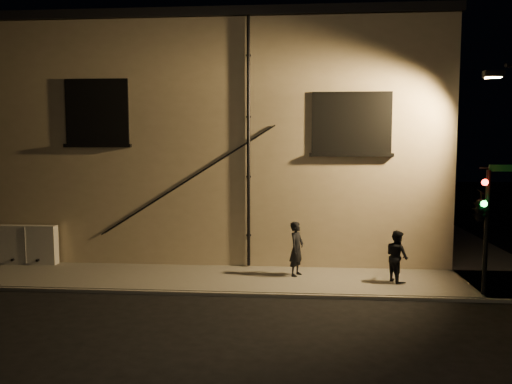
# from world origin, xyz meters

# --- Properties ---
(ground) EXTENTS (90.00, 90.00, 0.00)m
(ground) POSITION_xyz_m (0.00, 0.00, 0.00)
(ground) COLOR black
(sidewalk) EXTENTS (21.00, 16.00, 0.12)m
(sidewalk) POSITION_xyz_m (1.22, 4.39, 0.06)
(sidewalk) COLOR #5E5B55
(sidewalk) RESTS_ON ground
(building) EXTENTS (16.20, 12.23, 8.80)m
(building) POSITION_xyz_m (-3.00, 8.99, 4.40)
(building) COLOR tan
(building) RESTS_ON ground
(utility_cabinet) EXTENTS (2.06, 0.35, 1.36)m
(utility_cabinet) POSITION_xyz_m (-9.52, 2.70, 0.80)
(utility_cabinet) COLOR beige
(utility_cabinet) RESTS_ON sidewalk
(pedestrian_a) EXTENTS (0.64, 0.75, 1.73)m
(pedestrian_a) POSITION_xyz_m (-0.17, 1.88, 0.99)
(pedestrian_a) COLOR black
(pedestrian_a) RESTS_ON sidewalk
(pedestrian_b) EXTENTS (0.85, 0.94, 1.58)m
(pedestrian_b) POSITION_xyz_m (2.86, 1.41, 0.91)
(pedestrian_b) COLOR black
(pedestrian_b) RESTS_ON sidewalk
(traffic_signal) EXTENTS (1.36, 2.13, 3.61)m
(traffic_signal) POSITION_xyz_m (4.83, 0.19, 2.55)
(traffic_signal) COLOR black
(traffic_signal) RESTS_ON sidewalk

